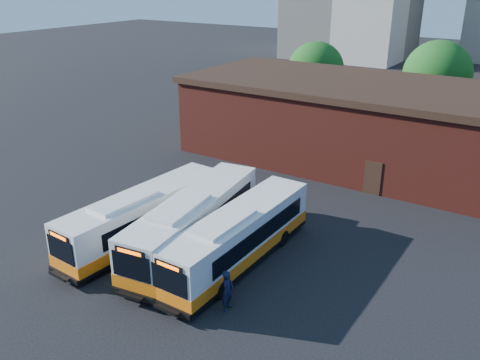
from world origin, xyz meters
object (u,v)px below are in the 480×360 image
Objects in this scene: bus_midwest at (194,224)px; transit_worker at (228,291)px; bus_west at (144,218)px; bus_mideast at (238,239)px.

transit_worker is (4.73, -3.62, -0.46)m from bus_midwest.
bus_west is 3.05m from bus_midwest.
bus_mideast is 4.08m from transit_worker.
transit_worker is at bearing -45.35° from bus_midwest.
bus_midwest is 5.97× the size of transit_worker.
bus_west is at bearing -171.78° from bus_midwest.
bus_midwest is (2.93, 0.85, 0.06)m from bus_west.
bus_midwest reaches higher than bus_west.
bus_mideast reaches higher than transit_worker.
bus_mideast is 5.68× the size of transit_worker.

